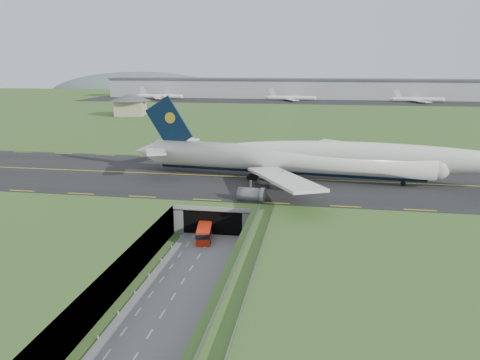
# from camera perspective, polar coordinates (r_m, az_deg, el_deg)

# --- Properties ---
(ground) EXTENTS (900.00, 900.00, 0.00)m
(ground) POSITION_cam_1_polar(r_m,az_deg,el_deg) (87.32, -4.53, -8.58)
(ground) COLOR #355823
(ground) RESTS_ON ground
(airfield_deck) EXTENTS (800.00, 800.00, 6.00)m
(airfield_deck) POSITION_cam_1_polar(r_m,az_deg,el_deg) (86.21, -4.57, -6.74)
(airfield_deck) COLOR gray
(airfield_deck) RESTS_ON ground
(trench_road) EXTENTS (12.00, 75.00, 0.20)m
(trench_road) POSITION_cam_1_polar(r_m,az_deg,el_deg) (80.65, -5.84, -10.53)
(trench_road) COLOR slate
(trench_road) RESTS_ON ground
(taxiway) EXTENTS (800.00, 44.00, 0.18)m
(taxiway) POSITION_cam_1_polar(r_m,az_deg,el_deg) (116.16, -0.66, 0.40)
(taxiway) COLOR black
(taxiway) RESTS_ON airfield_deck
(tunnel_portal) EXTENTS (17.00, 22.30, 6.00)m
(tunnel_portal) POSITION_cam_1_polar(r_m,az_deg,el_deg) (101.49, -2.29, -3.27)
(tunnel_portal) COLOR gray
(tunnel_portal) RESTS_ON ground
(guideway) EXTENTS (3.00, 53.00, 7.05)m
(guideway) POSITION_cam_1_polar(r_m,az_deg,el_deg) (66.01, 0.75, -11.28)
(guideway) COLOR #A8A8A3
(guideway) RESTS_ON ground
(jumbo_jet) EXTENTS (95.17, 60.87, 20.23)m
(jumbo_jet) POSITION_cam_1_polar(r_m,az_deg,el_deg) (112.52, 9.09, 2.56)
(jumbo_jet) COLOR silver
(jumbo_jet) RESTS_ON ground
(shuttle_tram) EXTENTS (3.76, 7.37, 2.88)m
(shuttle_tram) POSITION_cam_1_polar(r_m,az_deg,el_deg) (91.11, -4.39, -6.52)
(shuttle_tram) COLOR red
(shuttle_tram) RESTS_ON ground
(service_building) EXTENTS (25.57, 25.57, 11.82)m
(service_building) POSITION_cam_1_polar(r_m,az_deg,el_deg) (259.49, -13.23, 9.19)
(service_building) COLOR tan
(service_building) RESTS_ON ground
(cargo_terminal) EXTENTS (320.00, 67.00, 15.60)m
(cargo_terminal) POSITION_cam_1_polar(r_m,az_deg,el_deg) (378.51, 6.62, 11.04)
(cargo_terminal) COLOR #B2B2B2
(cargo_terminal) RESTS_ON ground
(distant_hills) EXTENTS (700.00, 91.00, 60.00)m
(distant_hills) POSITION_cam_1_polar(r_m,az_deg,el_deg) (511.36, 14.70, 9.44)
(distant_hills) COLOR #50605B
(distant_hills) RESTS_ON ground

